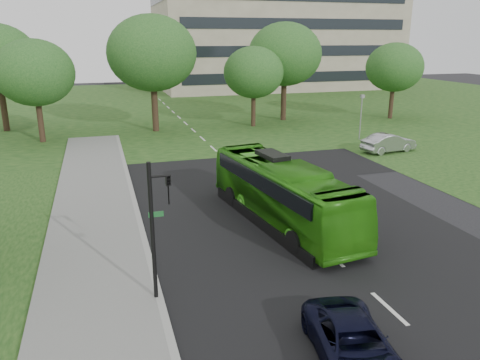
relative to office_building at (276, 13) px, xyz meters
The scene contains 13 objects.
ground 66.91m from the office_building, 109.51° to the right, with size 160.00×160.00×0.00m, color black.
street_surfaces 46.81m from the office_building, 119.67° to the right, with size 120.00×120.00×0.15m.
office_building is the anchor object (origin of this frame).
tree_park_a 51.71m from the office_building, 133.34° to the right, with size 6.36×6.36×8.45m.
tree_park_b 43.73m from the office_building, 125.81° to the right, with size 8.04×8.04×10.55m.
tree_park_c 39.52m from the office_building, 113.98° to the right, with size 5.82×5.82×7.74m.
tree_park_d 35.29m from the office_building, 109.32° to the right, with size 7.61×7.61×10.06m.
tree_park_e 36.07m from the office_building, 89.93° to the right, with size 6.01×6.01×8.02m.
bus 64.97m from the office_building, 110.59° to the right, with size 2.49×10.64×2.96m, color #318F15.
sedan 51.20m from the office_building, 100.76° to the right, with size 1.52×4.36×1.44m, color #9FA0A4.
suv 75.06m from the office_building, 109.28° to the right, with size 1.95×4.24×1.18m, color black.
traffic_light 72.04m from the office_building, 113.97° to the right, with size 0.77×0.21×4.82m.
camera_pole 46.26m from the office_building, 101.53° to the right, with size 0.32×0.28×3.86m.
Camera 1 is at (-8.54, -17.35, 8.47)m, focal length 35.00 mm.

